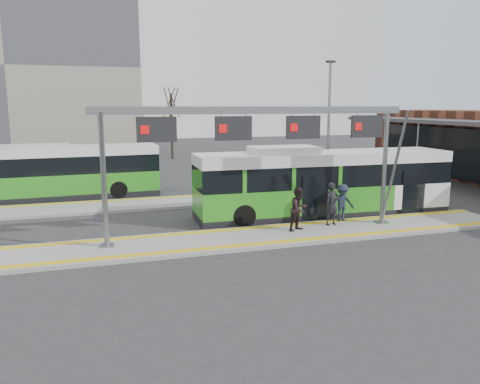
# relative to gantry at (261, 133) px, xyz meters

# --- Properties ---
(ground) EXTENTS (120.00, 120.00, 0.00)m
(ground) POSITION_rel_gantry_xyz_m (0.35, -0.25, -4.30)
(ground) COLOR #2D2D30
(ground) RESTS_ON ground
(platform_main) EXTENTS (22.00, 3.00, 0.15)m
(platform_main) POSITION_rel_gantry_xyz_m (0.35, -0.25, -4.22)
(platform_main) COLOR gray
(platform_main) RESTS_ON ground
(platform_second) EXTENTS (20.00, 3.00, 0.15)m
(platform_second) POSITION_rel_gantry_xyz_m (-3.65, 7.75, -4.22)
(platform_second) COLOR gray
(platform_second) RESTS_ON ground
(tactile_main) EXTENTS (22.00, 2.65, 0.02)m
(tactile_main) POSITION_rel_gantry_xyz_m (0.35, -0.25, -4.14)
(tactile_main) COLOR yellow
(tactile_main) RESTS_ON platform_main
(tactile_second) EXTENTS (20.00, 0.35, 0.02)m
(tactile_second) POSITION_rel_gantry_xyz_m (-3.65, 8.90, -4.14)
(tactile_second) COLOR yellow
(tactile_second) RESTS_ON platform_second
(gantry) EXTENTS (13.00, 1.68, 5.20)m
(gantry) POSITION_rel_gantry_xyz_m (0.00, 0.00, 0.00)
(gantry) COLOR slate
(gantry) RESTS_ON platform_main
(apartment_block) EXTENTS (24.50, 12.50, 18.40)m
(apartment_block) POSITION_rel_gantry_xyz_m (-13.65, 35.75, 4.91)
(apartment_block) COLOR gray
(apartment_block) RESTS_ON ground
(hero_bus) EXTENTS (12.71, 3.09, 3.47)m
(hero_bus) POSITION_rel_gantry_xyz_m (4.23, 2.73, -2.71)
(hero_bus) COLOR black
(hero_bus) RESTS_ON ground
(bg_bus_green) EXTENTS (12.28, 3.19, 3.04)m
(bg_bus_green) POSITION_rel_gantry_xyz_m (-8.87, 11.24, -2.80)
(bg_bus_green) COLOR black
(bg_bus_green) RESTS_ON ground
(passenger_a) EXTENTS (0.78, 0.60, 1.91)m
(passenger_a) POSITION_rel_gantry_xyz_m (3.49, 0.39, -3.20)
(passenger_a) COLOR black
(passenger_a) RESTS_ON platform_main
(passenger_b) EXTENTS (1.12, 1.03, 1.86)m
(passenger_b) POSITION_rel_gantry_xyz_m (1.71, -0.03, -3.22)
(passenger_b) COLOR black
(passenger_b) RESTS_ON platform_main
(passenger_c) EXTENTS (1.17, 0.75, 1.72)m
(passenger_c) POSITION_rel_gantry_xyz_m (4.26, 0.83, -3.29)
(passenger_c) COLOR #1E2637
(passenger_c) RESTS_ON platform_main
(tree_left) EXTENTS (1.40, 1.40, 7.30)m
(tree_left) POSITION_rel_gantry_xyz_m (-2.10, 32.48, 1.23)
(tree_left) COLOR #382B21
(tree_left) RESTS_ON ground
(tree_mid) EXTENTS (1.40, 1.40, 7.44)m
(tree_mid) POSITION_rel_gantry_xyz_m (1.27, 30.06, 1.34)
(tree_mid) COLOR #382B21
(tree_mid) RESTS_ON ground
(lamp_east) EXTENTS (0.50, 0.25, 7.87)m
(lamp_east) POSITION_rel_gantry_xyz_m (6.52, 6.63, -0.12)
(lamp_east) COLOR slate
(lamp_east) RESTS_ON ground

